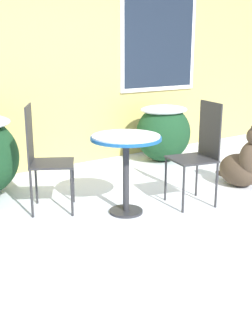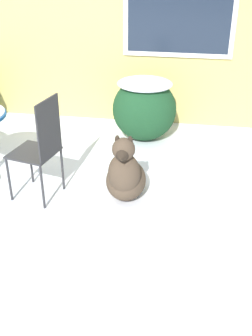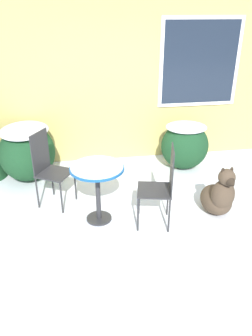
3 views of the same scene
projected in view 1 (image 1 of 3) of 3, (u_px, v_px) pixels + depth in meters
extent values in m
plane|color=white|center=(172.00, 210.00, 4.32)|extent=(16.00, 16.00, 0.00)
cube|color=tan|center=(67.00, 40.00, 5.59)|extent=(8.00, 0.06, 3.40)
cube|color=white|center=(159.00, 41.00, 6.40)|extent=(1.44, 0.04, 1.50)
cube|color=#1E2838|center=(160.00, 41.00, 6.39)|extent=(1.32, 0.01, 1.38)
ellipsoid|color=#194223|center=(163.00, 133.00, 6.11)|extent=(0.82, 0.74, 0.81)
ellipsoid|color=white|center=(164.00, 110.00, 6.02)|extent=(0.70, 0.63, 0.12)
cylinder|color=#2D2D30|center=(126.00, 211.00, 4.25)|extent=(0.34, 0.34, 0.03)
cylinder|color=#2D2D30|center=(126.00, 176.00, 4.15)|extent=(0.06, 0.06, 0.72)
cylinder|color=#195699|center=(126.00, 138.00, 4.04)|extent=(0.69, 0.69, 0.03)
cylinder|color=white|center=(126.00, 136.00, 4.04)|extent=(0.66, 0.66, 0.02)
cube|color=#2D2D30|center=(52.00, 163.00, 4.20)|extent=(0.58, 0.58, 0.02)
cube|color=#2D2D30|center=(29.00, 135.00, 4.10)|extent=(0.21, 0.35, 0.58)
cylinder|color=#2D2D30|center=(72.00, 193.00, 4.10)|extent=(0.02, 0.02, 0.48)
cylinder|color=#2D2D30|center=(73.00, 181.00, 4.47)|extent=(0.02, 0.02, 0.48)
cylinder|color=#2D2D30|center=(32.00, 194.00, 4.07)|extent=(0.02, 0.02, 0.48)
cylinder|color=#2D2D30|center=(36.00, 182.00, 4.44)|extent=(0.02, 0.02, 0.48)
cube|color=#2D2D30|center=(191.00, 159.00, 4.36)|extent=(0.51, 0.51, 0.02)
cube|color=#2D2D30|center=(210.00, 130.00, 4.35)|extent=(0.10, 0.38, 0.58)
cylinder|color=#2D2D30|center=(166.00, 179.00, 4.53)|extent=(0.02, 0.02, 0.48)
cylinder|color=#2D2D30|center=(183.00, 190.00, 4.19)|extent=(0.02, 0.02, 0.48)
cylinder|color=#2D2D30|center=(197.00, 175.00, 4.67)|extent=(0.02, 0.02, 0.48)
cylinder|color=#2D2D30|center=(216.00, 185.00, 4.33)|extent=(0.02, 0.02, 0.48)
ellipsoid|color=#4C3D2D|center=(240.00, 170.00, 5.04)|extent=(0.43, 0.54, 0.39)
ellipsoid|color=#4C3D2D|center=(252.00, 159.00, 4.87)|extent=(0.33, 0.29, 0.43)
ellipsoid|color=#2D241B|center=(252.00, 129.00, 4.72)|extent=(0.05, 0.03, 0.10)
ellipsoid|color=#4C3D2D|center=(223.00, 174.00, 5.25)|extent=(0.09, 0.25, 0.07)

